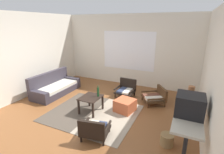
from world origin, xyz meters
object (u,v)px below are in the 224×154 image
at_px(ottoman_orange, 125,105).
at_px(glass_bottle, 98,92).
at_px(armchair_by_window, 126,89).
at_px(clay_vase, 190,97).
at_px(couch, 55,87).
at_px(armchair_striped_foreground, 94,129).
at_px(wicker_basket, 167,140).
at_px(coffee_table, 91,100).
at_px(crt_television, 190,105).
at_px(console_shelf, 188,113).
at_px(armchair_corner, 156,96).

relative_size(ottoman_orange, glass_bottle, 1.59).
relative_size(armchair_by_window, clay_vase, 1.69).
height_order(couch, armchair_striped_foreground, couch).
distance_m(armchair_by_window, wicker_basket, 2.54).
height_order(coffee_table, crt_television, crt_television).
relative_size(clay_vase, glass_bottle, 1.18).
bearing_deg(glass_bottle, console_shelf, -14.82).
bearing_deg(glass_bottle, armchair_corner, 40.68).
relative_size(armchair_corner, ottoman_orange, 1.76).
relative_size(armchair_by_window, armchair_striped_foreground, 0.93).
distance_m(armchair_by_window, ottoman_orange, 1.08).
bearing_deg(armchair_striped_foreground, glass_bottle, 115.66).
relative_size(armchair_striped_foreground, crt_television, 1.46).
height_order(coffee_table, glass_bottle, glass_bottle).
bearing_deg(armchair_by_window, couch, -160.07).
xyz_separation_m(coffee_table, armchair_striped_foreground, (0.68, -0.96, -0.12)).
distance_m(armchair_corner, crt_television, 2.31).
bearing_deg(console_shelf, couch, 166.01).
xyz_separation_m(crt_television, clay_vase, (0.00, 0.46, -0.05)).
relative_size(couch, coffee_table, 2.91).
bearing_deg(wicker_basket, armchair_corner, 108.25).
bearing_deg(coffee_table, ottoman_orange, 27.39).
bearing_deg(crt_television, glass_bottle, 160.34).
relative_size(ottoman_orange, clay_vase, 1.35).
height_order(armchair_corner, ottoman_orange, armchair_corner).
height_order(couch, armchair_corner, couch).
distance_m(armchair_striped_foreground, crt_television, 1.93).
relative_size(console_shelf, crt_television, 3.74).
bearing_deg(armchair_by_window, armchair_striped_foreground, -85.19).
height_order(armchair_by_window, glass_bottle, glass_bottle).
xyz_separation_m(armchair_striped_foreground, console_shelf, (1.73, 0.50, 0.54)).
distance_m(clay_vase, glass_bottle, 2.32).
distance_m(armchair_by_window, crt_television, 2.97).
distance_m(console_shelf, glass_bottle, 2.34).
bearing_deg(coffee_table, glass_bottle, 41.24).
xyz_separation_m(armchair_striped_foreground, wicker_basket, (1.42, 0.45, -0.11)).
xyz_separation_m(armchair_by_window, clay_vase, (1.93, -1.65, 0.74)).
bearing_deg(wicker_basket, armchair_striped_foreground, -162.21).
distance_m(couch, ottoman_orange, 2.69).
bearing_deg(clay_vase, couch, 169.28).
bearing_deg(coffee_table, armchair_corner, 40.74).
relative_size(crt_television, clay_vase, 1.25).
distance_m(glass_bottle, wicker_basket, 2.10).
xyz_separation_m(console_shelf, glass_bottle, (-2.26, 0.60, -0.19)).
distance_m(armchair_by_window, clay_vase, 2.65).
relative_size(couch, console_shelf, 1.04).
distance_m(armchair_striped_foreground, glass_bottle, 1.27).
bearing_deg(coffee_table, clay_vase, -4.87).
height_order(armchair_corner, console_shelf, console_shelf).
height_order(armchair_corner, crt_television, crt_television).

